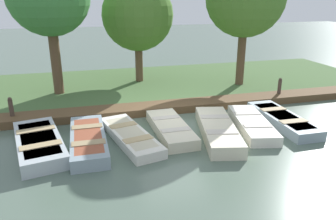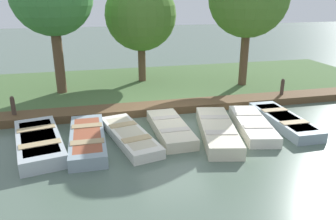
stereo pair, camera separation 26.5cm
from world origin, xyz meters
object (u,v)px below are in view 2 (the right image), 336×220
rowboat_2 (130,136)px  park_tree_left (141,15)px  rowboat_5 (252,124)px  rowboat_6 (283,120)px  rowboat_0 (39,142)px  rowboat_3 (170,128)px  mooring_post_near (14,109)px  rowboat_4 (217,130)px  mooring_post_far (282,90)px  rowboat_1 (88,139)px

rowboat_2 → park_tree_left: park_tree_left is taller
rowboat_5 → rowboat_6: bearing=106.4°
rowboat_2 → rowboat_6: rowboat_6 is taller
rowboat_0 → rowboat_2: (0.07, 2.77, -0.05)m
rowboat_3 → rowboat_6: (0.23, 4.14, -0.00)m
rowboat_5 → mooring_post_near: bearing=-96.2°
rowboat_4 → mooring_post_near: bearing=-101.0°
rowboat_3 → rowboat_4: rowboat_4 is taller
rowboat_5 → mooring_post_near: mooring_post_near is taller
rowboat_3 → rowboat_6: rowboat_3 is taller
rowboat_0 → rowboat_6: size_ratio=1.04×
rowboat_0 → park_tree_left: park_tree_left is taller
mooring_post_near → park_tree_left: 7.51m
rowboat_3 → rowboat_4: bearing=67.2°
mooring_post_far → rowboat_4: bearing=-54.8°
rowboat_1 → park_tree_left: bearing=157.3°
rowboat_0 → park_tree_left: size_ratio=0.67×
rowboat_3 → rowboat_5: 2.89m
park_tree_left → mooring_post_near: bearing=-52.3°
rowboat_0 → mooring_post_near: (-2.52, -1.13, 0.29)m
mooring_post_near → rowboat_3: bearing=65.9°
rowboat_3 → rowboat_6: 4.15m
rowboat_2 → rowboat_1: bearing=-101.3°
rowboat_4 → mooring_post_near: size_ratio=3.66×
rowboat_0 → rowboat_2: size_ratio=1.01×
rowboat_5 → park_tree_left: (-6.90, -2.73, 3.32)m
rowboat_4 → rowboat_6: 2.70m
rowboat_6 → park_tree_left: 8.56m
rowboat_0 → rowboat_2: bearing=76.9°
park_tree_left → mooring_post_far: bearing=52.6°
rowboat_1 → rowboat_5: size_ratio=1.03×
rowboat_5 → rowboat_6: (-0.10, 1.27, 0.00)m
rowboat_5 → rowboat_2: bearing=-79.3°
rowboat_1 → mooring_post_far: bearing=107.4°
rowboat_1 → rowboat_6: rowboat_1 is taller
rowboat_6 → mooring_post_far: bearing=150.5°
rowboat_0 → rowboat_4: rowboat_4 is taller
rowboat_4 → mooring_post_far: bearing=137.8°
rowboat_0 → mooring_post_near: size_ratio=3.52×
rowboat_6 → mooring_post_near: mooring_post_near is taller
rowboat_0 → rowboat_3: 4.18m
rowboat_2 → rowboat_3: 1.43m
rowboat_0 → rowboat_1: size_ratio=1.04×
rowboat_6 → rowboat_0: bearing=-89.8°
rowboat_4 → mooring_post_near: (-2.96, -6.77, 0.29)m
rowboat_3 → rowboat_6: size_ratio=0.89×
rowboat_5 → mooring_post_far: mooring_post_far is taller
rowboat_1 → mooring_post_far: size_ratio=3.37×
mooring_post_far → park_tree_left: 7.55m
mooring_post_near → rowboat_0: bearing=24.2°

